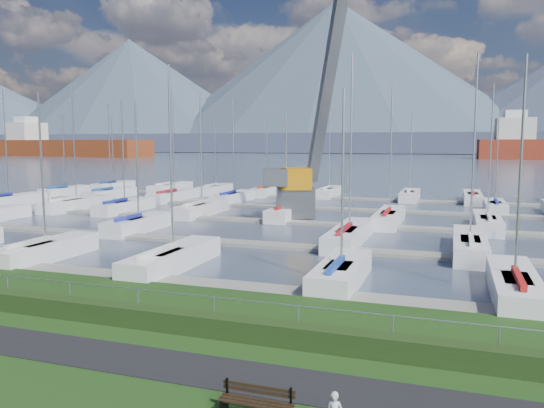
% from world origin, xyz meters
% --- Properties ---
extents(path, '(160.00, 2.00, 0.04)m').
position_xyz_m(path, '(0.00, -3.00, 0.01)').
color(path, black).
rests_on(path, grass).
extents(water, '(800.00, 540.00, 0.20)m').
position_xyz_m(water, '(0.00, 260.00, -0.40)').
color(water, '#414C60').
extents(hedge, '(80.00, 0.70, 0.70)m').
position_xyz_m(hedge, '(0.00, -0.40, 0.35)').
color(hedge, '#203513').
rests_on(hedge, grass).
extents(fence, '(80.00, 0.04, 0.04)m').
position_xyz_m(fence, '(0.00, 0.00, 1.20)').
color(fence, '#999BA1').
rests_on(fence, grass).
extents(foothill, '(900.00, 80.00, 12.00)m').
position_xyz_m(foothill, '(0.00, 330.00, 6.00)').
color(foothill, '#454D65').
rests_on(foothill, water).
extents(mountains, '(1190.00, 360.00, 115.00)m').
position_xyz_m(mountains, '(7.35, 404.62, 46.68)').
color(mountains, '#485469').
rests_on(mountains, water).
extents(docks, '(90.00, 41.60, 0.25)m').
position_xyz_m(docks, '(0.00, 26.00, -0.22)').
color(docks, gray).
rests_on(docks, water).
extents(bench_right, '(1.80, 0.42, 0.85)m').
position_xyz_m(bench_right, '(5.42, -5.02, 0.42)').
color(bench_right, black).
rests_on(bench_right, grass).
extents(crane, '(7.65, 12.95, 22.35)m').
position_xyz_m(crane, '(-3.00, 29.67, 5.33)').
color(crane, '#585C5F').
rests_on(crane, water).
extents(cargo_ship_west, '(85.95, 28.67, 21.50)m').
position_xyz_m(cargo_ship_west, '(-166.08, 192.07, 3.70)').
color(cargo_ship_west, maroon).
rests_on(cargo_ship_west, water).
extents(sailboat_fleet, '(74.78, 49.95, 13.29)m').
position_xyz_m(sailboat_fleet, '(-2.05, 29.22, 5.39)').
color(sailboat_fleet, maroon).
rests_on(sailboat_fleet, water).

